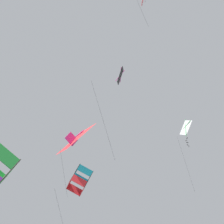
% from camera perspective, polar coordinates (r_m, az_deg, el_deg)
% --- Properties ---
extents(kite_diamond_near_right, '(2.18, 2.10, 7.13)m').
position_cam_1_polar(kite_diamond_near_right, '(26.43, 1.20, 5.29)').
color(kite_diamond_near_right, black).
extents(kite_box_low_drifter, '(2.50, 2.05, 6.05)m').
position_cam_1_polar(kite_box_low_drifter, '(26.10, -4.79, -10.00)').
color(kite_box_low_drifter, '#1EB2C6').
extents(kite_diamond_far_centre, '(1.49, 1.49, 7.21)m').
position_cam_1_polar(kite_diamond_far_centre, '(33.25, 10.88, -2.35)').
color(kite_diamond_far_centre, white).
extents(kite_delta_mid_left, '(3.21, 2.65, 5.57)m').
position_cam_1_polar(kite_delta_mid_left, '(27.27, -5.58, -4.02)').
color(kite_delta_mid_left, red).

